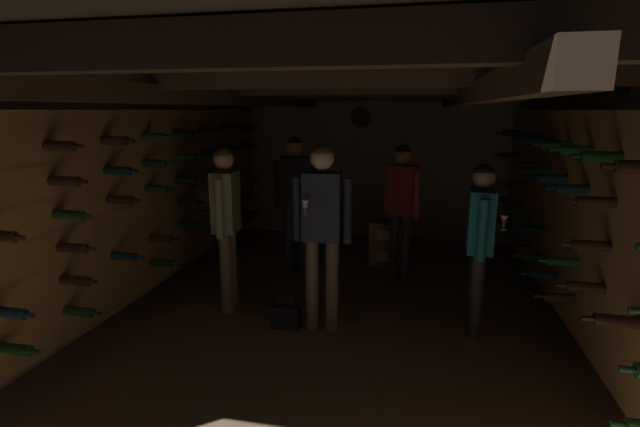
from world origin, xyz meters
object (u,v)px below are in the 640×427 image
at_px(person_guest_mid_right, 480,234).
at_px(handbag, 285,316).
at_px(wine_crate_stack, 389,243).
at_px(person_guest_mid_left, 226,213).
at_px(person_guest_rear_center, 402,200).
at_px(display_bottle, 390,211).
at_px(person_guest_far_left, 295,191).
at_px(person_host_center, 322,219).

relative_size(person_guest_mid_right, handbag, 4.57).
distance_m(wine_crate_stack, person_guest_mid_left, 2.49).
bearing_deg(person_guest_rear_center, person_guest_mid_left, -143.88).
bearing_deg(handbag, display_bottle, 68.62).
distance_m(person_guest_far_left, handbag, 1.86).
bearing_deg(display_bottle, person_host_center, -103.26).
height_order(person_guest_far_left, person_guest_mid_left, person_guest_far_left).
distance_m(person_host_center, person_guest_far_left, 1.65).
bearing_deg(person_host_center, person_guest_mid_left, 167.09).
distance_m(wine_crate_stack, person_guest_rear_center, 0.93).
distance_m(person_host_center, person_guest_mid_right, 1.43).
relative_size(display_bottle, person_host_center, 0.20).
height_order(wine_crate_stack, person_host_center, person_host_center).
relative_size(person_guest_mid_right, person_guest_rear_center, 0.96).
height_order(person_guest_mid_right, person_guest_mid_left, person_guest_mid_left).
height_order(person_host_center, person_guest_mid_right, person_host_center).
relative_size(person_host_center, person_guest_rear_center, 1.06).
bearing_deg(display_bottle, person_guest_mid_right, -63.68).
distance_m(display_bottle, person_guest_mid_left, 2.41).
bearing_deg(wine_crate_stack, person_guest_mid_right, -63.60).
xyz_separation_m(wine_crate_stack, display_bottle, (-0.00, 0.02, 0.44)).
height_order(wine_crate_stack, person_guest_far_left, person_guest_far_left).
relative_size(person_guest_mid_right, person_guest_far_left, 0.92).
relative_size(display_bottle, person_guest_mid_right, 0.22).
height_order(display_bottle, handbag, display_bottle).
height_order(person_host_center, person_guest_mid_left, person_host_center).
bearing_deg(person_guest_far_left, person_guest_rear_center, -1.70).
relative_size(person_host_center, person_guest_mid_left, 1.03).
relative_size(person_guest_far_left, handbag, 4.98).
relative_size(wine_crate_stack, person_guest_mid_left, 0.35).
bearing_deg(person_guest_rear_center, display_bottle, 105.48).
bearing_deg(person_guest_mid_left, person_guest_rear_center, 36.12).
distance_m(wine_crate_stack, display_bottle, 0.44).
distance_m(display_bottle, handbag, 2.37).
height_order(wine_crate_stack, display_bottle, display_bottle).
height_order(person_guest_mid_right, handbag, person_guest_mid_right).
xyz_separation_m(person_guest_far_left, handbag, (0.31, -1.57, -0.94)).
bearing_deg(person_guest_rear_center, person_guest_mid_right, -59.05).
distance_m(person_host_center, person_guest_rear_center, 1.61).
xyz_separation_m(person_guest_mid_right, person_guest_far_left, (-2.06, 1.29, 0.10)).
distance_m(display_bottle, person_guest_far_left, 1.32).
relative_size(wine_crate_stack, person_guest_rear_center, 0.36).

